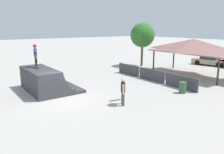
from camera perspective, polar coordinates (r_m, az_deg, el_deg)
The scene contains 11 objects.
ground_plane at distance 15.37m, azimuth -12.30°, elevation -5.79°, with size 160.00×160.00×0.00m, color #ADA8A0.
quarter_pipe_ramp at distance 17.63m, azimuth -17.20°, elevation -1.02°, with size 4.66×3.57×1.78m.
skater_on_deck at distance 18.06m, azimuth -19.38°, elevation 5.69°, with size 0.77×0.39×1.79m.
skateboard_on_deck at distance 17.72m, azimuth -19.34°, elevation 2.38°, with size 0.85×0.39×0.09m.
bystander_walking at distance 13.78m, azimuth 2.87°, elevation -3.47°, with size 0.64×0.48×1.75m.
skateboard_on_ground at distance 14.87m, azimuth 0.85°, elevation -5.90°, with size 0.31×0.85×0.09m.
barrier_fence at distance 20.46m, azimuth 10.29°, elevation 0.50°, with size 9.62×0.12×1.05m.
pavilion_shelter at distance 23.53m, azimuth 20.52°, elevation 7.62°, with size 8.70×4.03×3.71m.
tree_beside_pavilion at distance 27.79m, azimuth 7.96°, elevation 10.74°, with size 3.01×3.01×5.38m.
trash_bin at distance 17.21m, azimuth 17.97°, elevation -2.64°, with size 0.52×0.52×0.85m, color #385B3D.
parked_car_tan at distance 31.08m, azimuth 24.22°, elevation 3.93°, with size 4.56×2.54×1.27m.
Camera 1 is at (13.43, -5.68, 4.86)m, focal length 35.00 mm.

